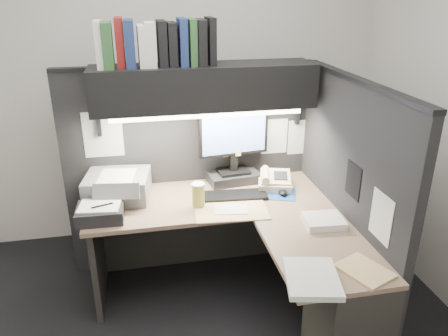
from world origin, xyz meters
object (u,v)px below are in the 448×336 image
Objects in this scene: printer at (118,186)px; desk at (272,272)px; keyboard at (232,196)px; monitor at (233,154)px; telephone at (275,181)px; overhead_shelf at (204,86)px; notebook_stack at (100,213)px; coffee_cup at (198,196)px.

desk is at bearing -28.26° from printer.
desk is at bearing -70.74° from keyboard.
desk is 3.38× the size of keyboard.
monitor is 0.89m from printer.
telephone is (0.21, 0.65, 0.34)m from desk.
overhead_shelf is 0.89m from telephone.
notebook_stack is (-0.11, -0.31, -0.04)m from printer.
printer is (-0.95, 0.71, 0.37)m from desk.
overhead_shelf reaches higher than monitor.
desk is 0.97m from monitor.
overhead_shelf is (-0.30, 0.75, 1.06)m from desk.
monitor is (0.23, 0.06, -0.54)m from overhead_shelf.
desk is 1.33m from overhead_shelf.
monitor is 1.32× the size of printer.
printer is (-0.80, 0.17, 0.08)m from keyboard.
notebook_stack is at bearing -166.85° from keyboard.
keyboard is at bearing -3.15° from printer.
coffee_cup reaches higher than notebook_stack.
monitor is at bearing 15.32° from printer.
monitor is at bearing 165.06° from telephone.
printer reaches higher than telephone.
monitor is (-0.07, 0.81, 0.52)m from desk.
telephone reaches higher than desk.
desk is 3.87× the size of printer.
telephone is at bearing 20.76° from keyboard.
overhead_shelf is 3.08× the size of keyboard.
monitor is 3.53× the size of coffee_cup.
telephone reaches higher than keyboard.
desk is 1.10× the size of overhead_shelf.
overhead_shelf is at bearing -176.52° from telephone.
notebook_stack reaches higher than keyboard.
coffee_cup is at bearing 3.98° from notebook_stack.
overhead_shelf is 0.94m from printer.
printer is at bearing -176.00° from overhead_shelf.
monitor is 1.94× the size of notebook_stack.
printer is (-0.65, -0.05, -0.68)m from overhead_shelf.
coffee_cup is 0.37× the size of printer.
telephone is at bearing -11.73° from overhead_shelf.
coffee_cup reaches higher than keyboard.
telephone is at bearing 10.97° from notebook_stack.
overhead_shelf is 0.80m from keyboard.
printer is 1.47× the size of notebook_stack.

